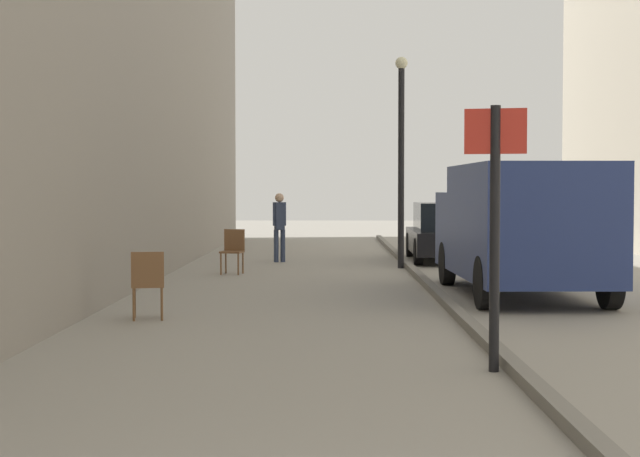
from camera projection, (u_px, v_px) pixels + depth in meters
ground_plane at (343, 305)px, 14.86m from camera, size 80.00×80.00×0.00m
kerb_strip at (445, 301)px, 14.84m from camera, size 0.16×40.00×0.12m
pedestrian_main_foreground at (279, 222)px, 23.51m from camera, size 0.32×0.25×1.69m
delivery_van at (520, 225)px, 16.06m from camera, size 2.21×5.39×2.19m
parked_car at (447, 232)px, 23.96m from camera, size 1.90×4.23×1.45m
street_sign_post at (495, 214)px, 9.35m from camera, size 0.59×0.15×2.60m
lamp_post at (401, 148)px, 21.64m from camera, size 0.28×0.28×4.76m
cafe_chair_near_window at (148, 280)px, 13.10m from camera, size 0.51×0.51×0.94m
cafe_chair_by_doorway at (233, 248)px, 20.24m from camera, size 0.51×0.51×0.94m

